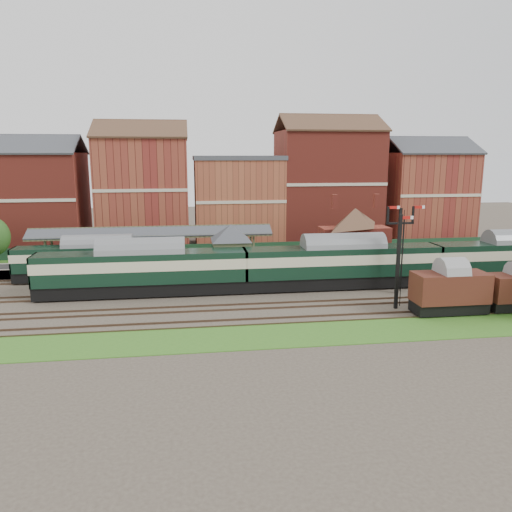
{
  "coord_description": "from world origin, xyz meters",
  "views": [
    {
      "loc": [
        -7.33,
        -45.35,
        12.75
      ],
      "look_at": [
        -0.65,
        2.0,
        3.0
      ],
      "focal_mm": 35.0,
      "sensor_mm": 36.0,
      "label": 1
    }
  ],
  "objects": [
    {
      "name": "semaphore_siding",
      "position": [
        10.02,
        -7.0,
        4.16
      ],
      "size": [
        1.23,
        0.25,
        8.0
      ],
      "color": "black",
      "rests_on": "ground"
    },
    {
      "name": "dmu_train",
      "position": [
        7.51,
        0.0,
        2.55
      ],
      "size": [
        56.87,
        2.99,
        4.37
      ],
      "color": "black",
      "rests_on": "ground"
    },
    {
      "name": "station_building",
      "position": [
        12.0,
        9.75,
        3.96
      ],
      "size": [
        8.1,
        8.1,
        5.9
      ],
      "color": "maroon",
      "rests_on": "platform"
    },
    {
      "name": "signal_box",
      "position": [
        -3.0,
        3.25,
        3.19
      ],
      "size": [
        5.4,
        5.4,
        6.0
      ],
      "color": "#697B58",
      "rests_on": "ground"
    },
    {
      "name": "platform_railcar",
      "position": [
        -16.32,
        6.5,
        2.26
      ],
      "size": [
        16.69,
        2.63,
        3.84
      ],
      "color": "black",
      "rests_on": "ground"
    },
    {
      "name": "grass_front",
      "position": [
        0.0,
        -12.0,
        0.03
      ],
      "size": [
        90.0,
        5.0,
        0.06
      ],
      "primitive_type": "cube",
      "color": "#2D6619",
      "rests_on": "ground"
    },
    {
      "name": "grass_back",
      "position": [
        0.0,
        16.0,
        0.03
      ],
      "size": [
        90.0,
        4.5,
        0.06
      ],
      "primitive_type": "cube",
      "color": "#2D6619",
      "rests_on": "ground"
    },
    {
      "name": "canopy",
      "position": [
        -11.0,
        9.75,
        4.58
      ],
      "size": [
        26.0,
        3.89,
        4.08
      ],
      "color": "#47492D",
      "rests_on": "platform"
    },
    {
      "name": "ground",
      "position": [
        0.0,
        0.0,
        0.0
      ],
      "size": [
        160.0,
        160.0,
        0.0
      ],
      "primitive_type": "plane",
      "color": "#473D33",
      "rests_on": "ground"
    },
    {
      "name": "semaphore_bracket",
      "position": [
        12.04,
        -2.5,
        4.63
      ],
      "size": [
        3.6,
        0.25,
        8.18
      ],
      "color": "black",
      "rests_on": "ground"
    },
    {
      "name": "platform",
      "position": [
        -5.0,
        9.75,
        0.5
      ],
      "size": [
        55.0,
        3.4,
        1.0
      ],
      "primitive_type": "cube",
      "color": "#2D2D2D",
      "rests_on": "ground"
    },
    {
      "name": "town_backdrop",
      "position": [
        -0.18,
        25.0,
        7.0
      ],
      "size": [
        69.0,
        10.0,
        16.0
      ],
      "color": "maroon",
      "rests_on": "ground"
    },
    {
      "name": "fence",
      "position": [
        0.0,
        18.0,
        0.75
      ],
      "size": [
        90.0,
        0.12,
        1.5
      ],
      "primitive_type": "cube",
      "color": "#193823",
      "rests_on": "ground"
    },
    {
      "name": "brick_hut",
      "position": [
        5.0,
        3.25,
        1.2
      ],
      "size": [
        3.2,
        2.64,
        2.94
      ],
      "color": "maroon",
      "rests_on": "ground"
    },
    {
      "name": "goods_van_a",
      "position": [
        13.65,
        -9.0,
        2.05
      ],
      "size": [
        5.94,
        2.57,
        3.6
      ],
      "color": "black",
      "rests_on": "ground"
    }
  ]
}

